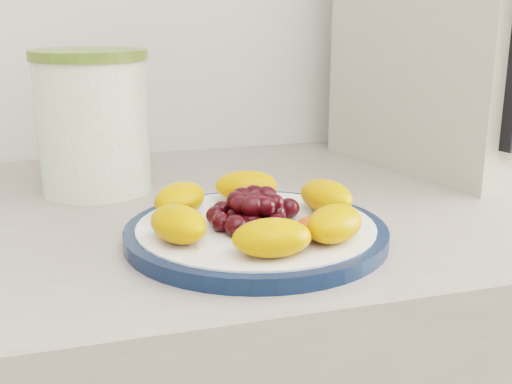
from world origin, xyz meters
name	(u,v)px	position (x,y,z in m)	size (l,w,h in m)	color
plate_rim	(256,233)	(-0.12, 1.06, 0.91)	(0.26, 0.26, 0.01)	#0E1F3D
plate_face	(256,233)	(-0.12, 1.06, 0.91)	(0.23, 0.23, 0.02)	white
canister	(93,127)	(-0.25, 1.30, 0.98)	(0.13, 0.13, 0.16)	#426B15
canister_lid	(88,55)	(-0.25, 1.30, 1.07)	(0.14, 0.14, 0.01)	#5A6F2D
appliance_body	(462,27)	(0.26, 1.30, 1.10)	(0.22, 0.31, 0.39)	#B6AC9D
fruit_plate	(257,210)	(-0.12, 1.06, 0.93)	(0.22, 0.22, 0.03)	orange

